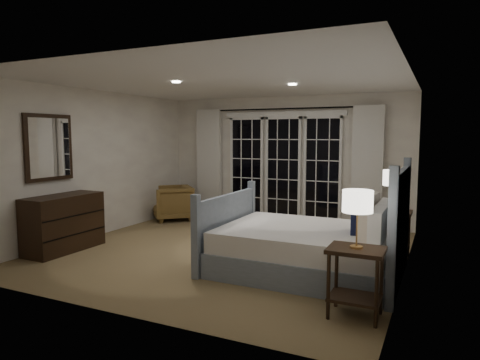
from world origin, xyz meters
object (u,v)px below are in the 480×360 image
at_px(bed, 310,246).
at_px(lamp_left, 358,202).
at_px(nightstand_right, 392,226).
at_px(nightstand_left, 356,271).
at_px(dresser, 64,223).
at_px(armchair, 173,203).
at_px(lamp_right, 394,178).

height_order(bed, lamp_left, bed).
height_order(bed, nightstand_right, bed).
bearing_deg(nightstand_left, lamp_left, 90.00).
relative_size(bed, dresser, 1.93).
relative_size(bed, nightstand_left, 3.40).
distance_m(bed, armchair, 4.09).
bearing_deg(lamp_right, nightstand_left, -92.28).
distance_m(bed, dresser, 3.69).
distance_m(lamp_left, dresser, 4.49).
bearing_deg(lamp_right, nightstand_right, 7.13).
bearing_deg(bed, nightstand_right, 53.90).
bearing_deg(lamp_left, nightstand_left, -90.00).
distance_m(bed, nightstand_left, 1.36).
bearing_deg(armchair, bed, 16.01).
xyz_separation_m(nightstand_left, dresser, (-4.41, 0.53, -0.02)).
height_order(nightstand_left, nightstand_right, nightstand_left).
bearing_deg(bed, nightstand_left, -55.55).
bearing_deg(nightstand_left, nightstand_right, 87.72).
relative_size(bed, lamp_left, 4.16).
bearing_deg(armchair, dresser, -45.95).
xyz_separation_m(nightstand_right, lamp_right, (-0.00, -0.00, 0.69)).
height_order(nightstand_right, lamp_right, lamp_right).
relative_size(nightstand_right, lamp_right, 1.16).
xyz_separation_m(nightstand_left, lamp_left, (0.00, 0.00, 0.67)).
height_order(nightstand_left, lamp_left, lamp_left).
relative_size(lamp_left, lamp_right, 0.96).
height_order(lamp_left, lamp_right, lamp_right).
xyz_separation_m(nightstand_right, lamp_left, (-0.09, -2.29, 0.67)).
relative_size(bed, lamp_right, 3.97).
height_order(bed, armchair, bed).
bearing_deg(dresser, bed, 9.13).
bearing_deg(lamp_right, bed, -126.10).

